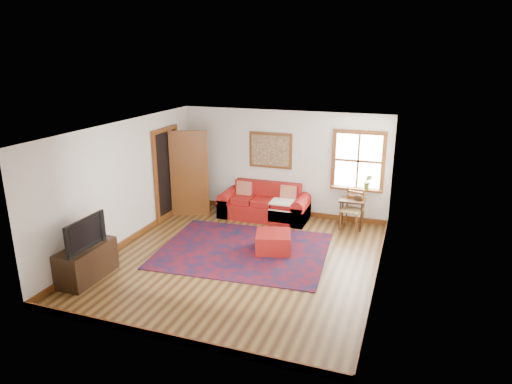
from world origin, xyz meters
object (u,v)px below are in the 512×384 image
at_px(red_leather_sofa, 265,206).
at_px(media_cabinet, 87,262).
at_px(red_ottoman, 273,242).
at_px(ladder_back_chair, 353,208).
at_px(side_table, 352,205).

relative_size(red_leather_sofa, media_cabinet, 1.89).
bearing_deg(red_leather_sofa, red_ottoman, -66.64).
bearing_deg(red_leather_sofa, ladder_back_chair, -2.07).
distance_m(red_leather_sofa, side_table, 2.06).
bearing_deg(red_leather_sofa, media_cabinet, -116.07).
bearing_deg(media_cabinet, red_ottoman, 38.56).
height_order(red_leather_sofa, media_cabinet, red_leather_sofa).
xyz_separation_m(red_ottoman, side_table, (1.27, 1.77, 0.36)).
distance_m(red_leather_sofa, media_cabinet, 4.39).
xyz_separation_m(red_leather_sofa, ladder_back_chair, (2.06, -0.07, 0.22)).
height_order(red_leather_sofa, side_table, red_leather_sofa).
bearing_deg(media_cabinet, ladder_back_chair, 44.08).
relative_size(red_ottoman, ladder_back_chair, 0.74).
bearing_deg(side_table, red_leather_sofa, 179.55).
xyz_separation_m(red_leather_sofa, red_ottoman, (0.77, -1.79, -0.08)).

